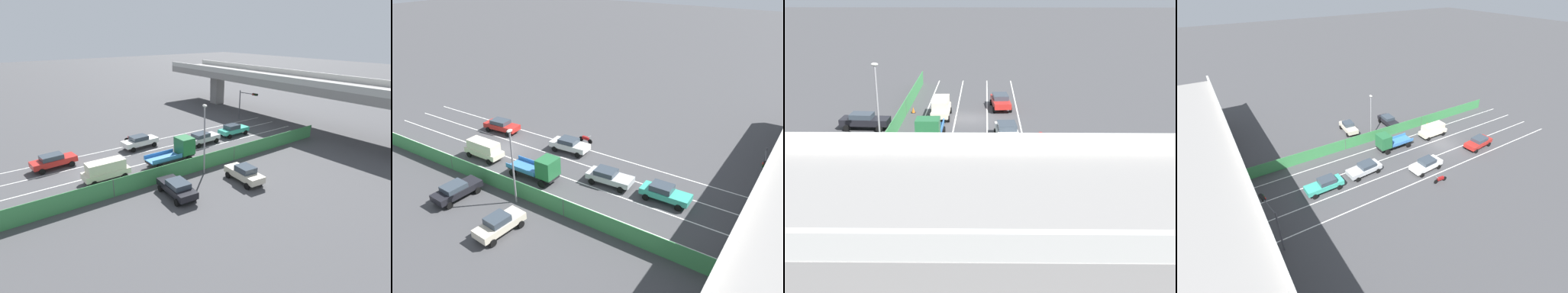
% 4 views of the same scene
% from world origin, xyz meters
% --- Properties ---
extents(ground_plane, '(300.00, 300.00, 0.00)m').
position_xyz_m(ground_plane, '(0.00, 0.00, 0.00)').
color(ground_plane, '#424244').
extents(lane_line_left_edge, '(0.14, 48.22, 0.01)m').
position_xyz_m(lane_line_left_edge, '(-4.92, 6.11, 0.00)').
color(lane_line_left_edge, silver).
rests_on(lane_line_left_edge, ground).
extents(lane_line_mid_left, '(0.14, 48.22, 0.01)m').
position_xyz_m(lane_line_mid_left, '(-1.64, 6.11, 0.00)').
color(lane_line_mid_left, silver).
rests_on(lane_line_mid_left, ground).
extents(lane_line_mid_right, '(0.14, 48.22, 0.01)m').
position_xyz_m(lane_line_mid_right, '(1.64, 6.11, 0.00)').
color(lane_line_mid_right, silver).
rests_on(lane_line_mid_right, ground).
extents(lane_line_right_edge, '(0.14, 48.22, 0.01)m').
position_xyz_m(lane_line_right_edge, '(4.92, 6.11, 0.00)').
color(lane_line_right_edge, silver).
rests_on(lane_line_right_edge, ground).
extents(elevated_overpass, '(57.42, 8.60, 7.94)m').
position_xyz_m(elevated_overpass, '(0.00, 32.22, 6.23)').
color(elevated_overpass, gray).
rests_on(elevated_overpass, ground).
extents(green_fence, '(0.10, 44.32, 1.73)m').
position_xyz_m(green_fence, '(6.95, 6.11, 0.86)').
color(green_fence, '#3D8E4C').
rests_on(green_fence, ground).
extents(car_hatchback_white, '(2.31, 4.70, 1.61)m').
position_xyz_m(car_hatchback_white, '(-3.40, 6.65, 0.90)').
color(car_hatchback_white, silver).
rests_on(car_hatchback_white, ground).
extents(car_van_cream, '(1.98, 4.63, 2.06)m').
position_xyz_m(car_van_cream, '(3.16, -0.45, 1.18)').
color(car_van_cream, beige).
rests_on(car_van_cream, ground).
extents(car_sedan_red, '(2.38, 4.81, 1.59)m').
position_xyz_m(car_sedan_red, '(-3.12, -3.97, 0.90)').
color(car_sedan_red, red).
rests_on(car_sedan_red, ground).
extents(car_sedan_silver, '(2.31, 4.77, 1.53)m').
position_xyz_m(car_sedan_silver, '(0.21, 14.09, 0.87)').
color(car_sedan_silver, '#B7BABC').
rests_on(car_sedan_silver, ground).
extents(car_taxi_teal, '(1.99, 4.71, 1.62)m').
position_xyz_m(car_taxi_teal, '(-0.10, 19.89, 0.89)').
color(car_taxi_teal, teal).
rests_on(car_taxi_teal, ground).
extents(flatbed_truck_blue, '(2.28, 5.64, 2.74)m').
position_xyz_m(flatbed_truck_blue, '(3.43, 8.11, 1.39)').
color(flatbed_truck_blue, black).
rests_on(flatbed_truck_blue, ground).
extents(motorcycle, '(0.60, 1.95, 0.93)m').
position_xyz_m(motorcycle, '(-6.42, 6.89, 0.46)').
color(motorcycle, black).
rests_on(motorcycle, ground).
extents(parked_sedan_dark, '(4.74, 2.26, 1.56)m').
position_xyz_m(parked_sedan_dark, '(10.21, 3.42, 0.88)').
color(parked_sedan_dark, black).
rests_on(parked_sedan_dark, ground).
extents(parked_sedan_cream, '(4.50, 2.22, 1.70)m').
position_xyz_m(parked_sedan_cream, '(11.68, 10.45, 0.92)').
color(parked_sedan_cream, beige).
rests_on(parked_sedan_cream, ground).
extents(traffic_light, '(3.50, 0.77, 4.92)m').
position_xyz_m(traffic_light, '(-4.89, 27.06, 3.53)').
color(traffic_light, '#47474C').
rests_on(traffic_light, ground).
extents(street_lamp, '(0.60, 0.36, 7.39)m').
position_xyz_m(street_lamp, '(7.66, 8.53, 4.47)').
color(street_lamp, gray).
rests_on(street_lamp, ground).
extents(traffic_cone, '(0.47, 0.47, 0.65)m').
position_xyz_m(traffic_cone, '(6.31, -2.15, 0.30)').
color(traffic_cone, orange).
rests_on(traffic_cone, ground).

